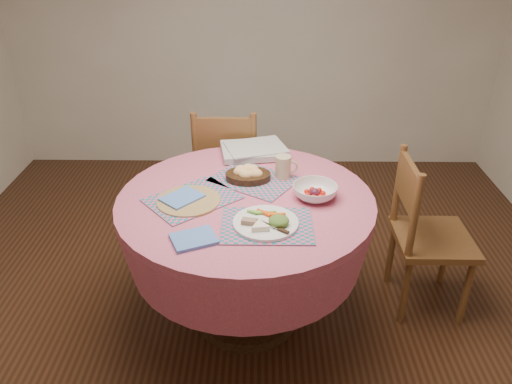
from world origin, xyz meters
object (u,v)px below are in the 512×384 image
at_px(latte_mug, 284,167).
at_px(dinner_plate, 267,222).
at_px(chair_right, 425,232).
at_px(chair_back, 227,171).
at_px(fruit_bowl, 315,192).
at_px(dining_table, 246,231).
at_px(wicker_trivet, 189,201).
at_px(bread_bowl, 248,173).

bearing_deg(latte_mug, dinner_plate, -100.68).
distance_m(chair_right, chair_back, 1.28).
distance_m(chair_right, fruit_bowl, 0.70).
distance_m(chair_back, dinner_plate, 1.13).
bearing_deg(chair_back, dining_table, 101.31).
bearing_deg(wicker_trivet, latte_mug, 29.22).
distance_m(wicker_trivet, fruit_bowl, 0.60).
height_order(dining_table, dinner_plate, dinner_plate).
bearing_deg(latte_mug, chair_back, 119.01).
height_order(dinner_plate, latte_mug, latte_mug).
xyz_separation_m(wicker_trivet, bread_bowl, (0.27, 0.23, 0.03)).
bearing_deg(dining_table, chair_back, 100.30).
bearing_deg(chair_right, wicker_trivet, 99.09).
bearing_deg(dining_table, fruit_bowl, 0.20).
relative_size(wicker_trivet, fruit_bowl, 1.25).
bearing_deg(bread_bowl, chair_right, -2.53).
distance_m(latte_mug, fruit_bowl, 0.25).
bearing_deg(latte_mug, bread_bowl, -172.08).
xyz_separation_m(chair_right, dinner_plate, (-0.84, -0.39, 0.31)).
bearing_deg(fruit_bowl, wicker_trivet, -175.35).
bearing_deg(chair_back, fruit_bowl, 121.48).
height_order(dining_table, chair_right, chair_right).
bearing_deg(fruit_bowl, dinner_plate, -132.11).
bearing_deg(chair_right, latte_mug, 85.19).
bearing_deg(chair_right, dining_table, 98.73).
relative_size(dinner_plate, bread_bowl, 1.25).
relative_size(chair_back, wicker_trivet, 3.09).
distance_m(dining_table, bread_bowl, 0.30).
bearing_deg(dining_table, wicker_trivet, -169.92).
bearing_deg(latte_mug, wicker_trivet, -150.78).
bearing_deg(fruit_bowl, latte_mug, 124.52).
bearing_deg(wicker_trivet, dinner_plate, -28.94).
bearing_deg(fruit_bowl, dining_table, -179.80).
bearing_deg(bread_bowl, dining_table, -91.74).
bearing_deg(wicker_trivet, bread_bowl, 40.07).
distance_m(chair_right, latte_mug, 0.83).
distance_m(bread_bowl, fruit_bowl, 0.37).
bearing_deg(bread_bowl, fruit_bowl, -29.11).
xyz_separation_m(wicker_trivet, latte_mug, (0.46, 0.25, 0.06)).
distance_m(wicker_trivet, latte_mug, 0.53).
bearing_deg(wicker_trivet, dining_table, 10.08).
bearing_deg(chair_back, bread_bowl, 104.66).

